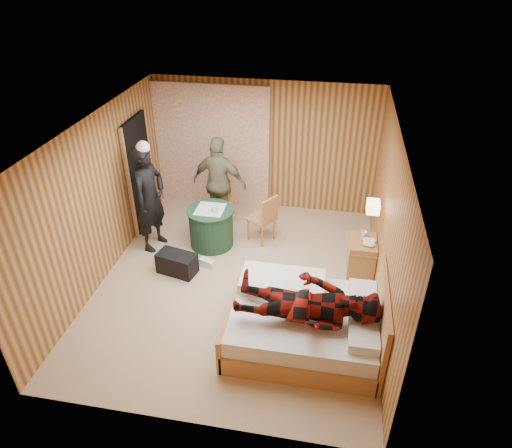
% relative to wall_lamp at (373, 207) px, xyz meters
% --- Properties ---
extents(floor, '(4.20, 5.00, 0.01)m').
position_rel_wall_lamp_xyz_m(floor, '(-1.92, -0.45, -1.30)').
color(floor, tan).
rests_on(floor, ground).
extents(ceiling, '(4.20, 5.00, 0.01)m').
position_rel_wall_lamp_xyz_m(ceiling, '(-1.92, -0.45, 1.20)').
color(ceiling, silver).
rests_on(ceiling, wall_back).
extents(wall_back, '(4.20, 0.02, 2.50)m').
position_rel_wall_lamp_xyz_m(wall_back, '(-1.92, 2.05, -0.05)').
color(wall_back, '#C57C4B').
rests_on(wall_back, floor).
extents(wall_left, '(0.02, 5.00, 2.50)m').
position_rel_wall_lamp_xyz_m(wall_left, '(-4.02, -0.45, -0.05)').
color(wall_left, '#C57C4B').
rests_on(wall_left, floor).
extents(wall_right, '(0.02, 5.00, 2.50)m').
position_rel_wall_lamp_xyz_m(wall_right, '(0.18, -0.45, -0.05)').
color(wall_right, '#C57C4B').
rests_on(wall_right, floor).
extents(curtain, '(2.20, 0.08, 2.40)m').
position_rel_wall_lamp_xyz_m(curtain, '(-2.92, 1.98, -0.10)').
color(curtain, silver).
rests_on(curtain, floor).
extents(doorway, '(0.06, 0.90, 2.05)m').
position_rel_wall_lamp_xyz_m(doorway, '(-3.98, 0.95, -0.28)').
color(doorway, black).
rests_on(doorway, floor).
extents(wall_lamp, '(0.26, 0.24, 0.16)m').
position_rel_wall_lamp_xyz_m(wall_lamp, '(0.00, 0.00, 0.00)').
color(wall_lamp, gold).
rests_on(wall_lamp, wall_right).
extents(bed, '(1.97, 1.52, 1.04)m').
position_rel_wall_lamp_xyz_m(bed, '(-0.80, -1.47, -1.00)').
color(bed, tan).
rests_on(bed, floor).
extents(nightstand, '(0.44, 0.59, 0.57)m').
position_rel_wall_lamp_xyz_m(nightstand, '(-0.04, 0.19, -1.00)').
color(nightstand, tan).
rests_on(nightstand, floor).
extents(round_table, '(0.80, 0.80, 0.71)m').
position_rel_wall_lamp_xyz_m(round_table, '(-2.59, 0.49, -0.94)').
color(round_table, '#22492D').
rests_on(round_table, floor).
extents(chair_far, '(0.43, 0.43, 0.93)m').
position_rel_wall_lamp_xyz_m(chair_far, '(-2.59, 1.13, -0.76)').
color(chair_far, tan).
rests_on(chair_far, floor).
extents(chair_near, '(0.56, 0.56, 0.89)m').
position_rel_wall_lamp_xyz_m(chair_near, '(-1.69, 0.75, -0.78)').
color(chair_near, tan).
rests_on(chair_near, floor).
extents(duffel_bag, '(0.67, 0.46, 0.35)m').
position_rel_wall_lamp_xyz_m(duffel_bag, '(-2.93, -0.38, -1.13)').
color(duffel_bag, black).
rests_on(duffel_bag, floor).
extents(sneaker_left, '(0.28, 0.15, 0.12)m').
position_rel_wall_lamp_xyz_m(sneaker_left, '(-2.75, 0.41, -1.24)').
color(sneaker_left, silver).
rests_on(sneaker_left, floor).
extents(sneaker_right, '(0.29, 0.20, 0.12)m').
position_rel_wall_lamp_xyz_m(sneaker_right, '(-2.50, -0.14, -1.24)').
color(sneaker_right, silver).
rests_on(sneaker_right, floor).
extents(woman_standing, '(0.60, 0.77, 1.86)m').
position_rel_wall_lamp_xyz_m(woman_standing, '(-3.55, 0.29, -0.37)').
color(woman_standing, black).
rests_on(woman_standing, floor).
extents(man_at_table, '(1.06, 0.56, 1.72)m').
position_rel_wall_lamp_xyz_m(man_at_table, '(-2.59, 1.16, -0.44)').
color(man_at_table, '#6D6B48').
rests_on(man_at_table, floor).
extents(man_on_bed, '(0.86, 0.67, 1.77)m').
position_rel_wall_lamp_xyz_m(man_on_bed, '(-0.77, -1.70, -0.35)').
color(man_on_bed, maroon).
rests_on(man_on_bed, bed).
extents(book_lower, '(0.20, 0.24, 0.02)m').
position_rel_wall_lamp_xyz_m(book_lower, '(-0.04, 0.14, -0.72)').
color(book_lower, silver).
rests_on(book_lower, nightstand).
extents(book_upper, '(0.22, 0.26, 0.02)m').
position_rel_wall_lamp_xyz_m(book_upper, '(-0.04, 0.14, -0.70)').
color(book_upper, silver).
rests_on(book_upper, nightstand).
extents(cup_nightstand, '(0.12, 0.12, 0.09)m').
position_rel_wall_lamp_xyz_m(cup_nightstand, '(-0.04, 0.32, -0.68)').
color(cup_nightstand, silver).
rests_on(cup_nightstand, nightstand).
extents(cup_table, '(0.14, 0.14, 0.10)m').
position_rel_wall_lamp_xyz_m(cup_table, '(-2.49, 0.44, -0.54)').
color(cup_table, silver).
rests_on(cup_table, round_table).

